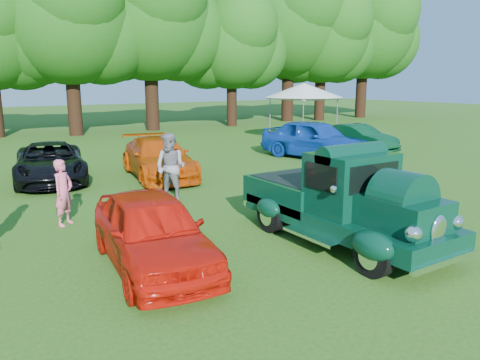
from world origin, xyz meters
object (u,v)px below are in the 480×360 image
back_car_black (50,162)px  spectator_grey (171,167)px  spectator_pink (63,193)px  back_car_orange (158,158)px  back_car_green (358,138)px  canopy_tent (304,91)px  back_car_blue (315,139)px  red_convertible (152,231)px  hero_pickup (342,203)px

back_car_black → spectator_grey: bearing=-52.6°
back_car_black → spectator_pink: (-0.76, -5.26, 0.13)m
back_car_orange → spectator_pink: bearing=-126.7°
back_car_orange → back_car_green: size_ratio=1.20×
spectator_grey → canopy_tent: size_ratio=0.42×
back_car_orange → back_car_blue: size_ratio=0.95×
back_car_black → canopy_tent: (14.14, 3.64, 2.12)m
spectator_grey → back_car_black: bearing=174.2°
back_car_black → back_car_orange: bearing=-10.7°
back_car_orange → spectator_grey: (-1.03, -3.24, 0.27)m
back_car_black → back_car_green: size_ratio=1.19×
back_car_green → spectator_pink: size_ratio=2.51×
back_car_black → canopy_tent: canopy_tent is taller
red_convertible → back_car_black: 8.77m
back_car_orange → back_car_blue: bearing=9.7°
back_car_orange → back_car_black: bearing=167.9°
hero_pickup → spectator_grey: hero_pickup is taller
back_car_green → canopy_tent: (0.39, 4.45, 2.13)m
back_car_blue → spectator_grey: (-8.38, -3.32, 0.12)m
back_car_orange → back_car_green: back_car_orange is taller
back_car_blue → back_car_green: 3.10m
hero_pickup → back_car_blue: size_ratio=1.00×
red_convertible → canopy_tent: (14.17, 12.41, 2.09)m
red_convertible → spectator_pink: size_ratio=2.58×
hero_pickup → red_convertible: bearing=167.4°
back_car_black → back_car_blue: (10.68, -1.21, 0.19)m
red_convertible → canopy_tent: bearing=48.3°
canopy_tent → spectator_pink: bearing=-149.1°
back_car_blue → back_car_green: (3.06, 0.40, -0.19)m
back_car_blue → spectator_grey: bearing=-172.8°
red_convertible → spectator_pink: 3.58m
red_convertible → back_car_blue: 13.11m
red_convertible → canopy_tent: 18.95m
back_car_black → back_car_orange: back_car_orange is taller
back_car_green → spectator_grey: (-11.45, -3.72, 0.31)m
canopy_tent → back_car_blue: bearing=-125.5°
hero_pickup → back_car_black: size_ratio=1.05×
back_car_green → spectator_pink: spectator_pink is taller
red_convertible → back_car_black: size_ratio=0.86×
back_car_orange → red_convertible: bearing=-105.1°
spectator_pink → canopy_tent: bearing=-9.4°
spectator_pink → canopy_tent: (14.90, 8.90, 1.99)m
spectator_grey → canopy_tent: 14.50m
back_car_black → spectator_grey: spectator_grey is taller
back_car_orange → canopy_tent: size_ratio=1.03×
spectator_pink → back_car_orange: bearing=4.0°
hero_pickup → back_car_orange: size_ratio=1.04×
hero_pickup → canopy_tent: bearing=52.1°
hero_pickup → back_car_blue: hero_pickup is taller
spectator_pink → spectator_grey: 3.15m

